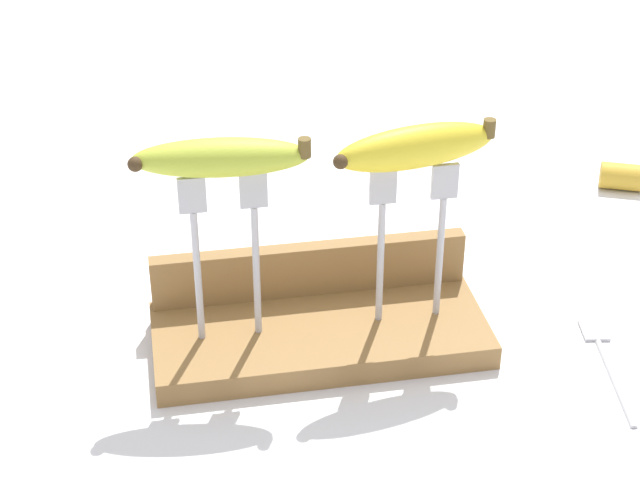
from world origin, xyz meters
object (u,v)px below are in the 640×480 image
banana_raised_left (221,159)px  fork_stand_right (413,231)px  fork_stand_left (226,245)px  banana_chunk_near (622,177)px  banana_raised_right (417,149)px  fork_fallen_near (604,354)px

banana_raised_left → fork_stand_right: bearing=-0.0°
fork_stand_left → fork_stand_right: (0.18, 0.00, -0.00)m
fork_stand_left → fork_stand_right: size_ratio=1.05×
banana_raised_left → banana_chunk_near: bearing=26.7°
fork_stand_right → banana_raised_right: size_ratio=1.04×
banana_raised_left → fork_fallen_near: (0.37, -0.07, -0.22)m
fork_stand_right → banana_chunk_near: (0.35, 0.27, -0.11)m
fork_fallen_near → banana_chunk_near: size_ratio=2.70×
fork_stand_left → banana_raised_right: size_ratio=1.08×
banana_raised_left → fork_stand_left: bearing=-5.7°
banana_raised_left → banana_chunk_near: (0.54, 0.27, -0.21)m
fork_fallen_near → banana_chunk_near: banana_chunk_near is taller
banana_raised_left → fork_fallen_near: banana_raised_left is taller
fork_stand_left → fork_fallen_near: bearing=-10.0°
banana_raised_left → banana_chunk_near: size_ratio=2.64×
fork_stand_right → fork_fallen_near: 0.24m
banana_raised_left → fork_fallen_near: bearing=-10.0°
banana_raised_right → fork_fallen_near: size_ratio=0.97×
fork_stand_right → fork_fallen_near: (0.19, -0.07, -0.13)m
fork_stand_right → banana_raised_left: 0.20m
banana_raised_left → banana_raised_right: banana_raised_left is taller
banana_raised_left → banana_raised_right: size_ratio=1.01×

